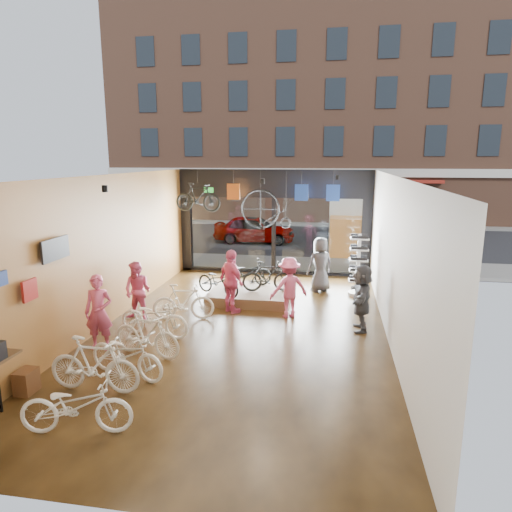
% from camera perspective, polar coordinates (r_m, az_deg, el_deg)
% --- Properties ---
extents(ground_plane, '(7.00, 12.00, 0.04)m').
position_cam_1_polar(ground_plane, '(11.44, -1.77, -9.50)').
color(ground_plane, black).
rests_on(ground_plane, ground).
extents(ceiling, '(7.00, 12.00, 0.04)m').
position_cam_1_polar(ceiling, '(10.64, -1.91, 10.10)').
color(ceiling, black).
rests_on(ceiling, ground).
extents(wall_left, '(0.04, 12.00, 3.80)m').
position_cam_1_polar(wall_left, '(12.07, -18.45, 0.54)').
color(wall_left, '#A36630').
rests_on(wall_left, ground).
extents(wall_right, '(0.04, 12.00, 3.80)m').
position_cam_1_polar(wall_right, '(10.76, 16.86, -0.72)').
color(wall_right, beige).
rests_on(wall_right, ground).
extents(wall_back, '(7.00, 0.04, 3.80)m').
position_cam_1_polar(wall_back, '(5.40, -14.96, -13.52)').
color(wall_back, beige).
rests_on(wall_back, ground).
extents(storefront, '(7.00, 0.26, 3.80)m').
position_cam_1_polar(storefront, '(16.72, 2.25, 4.24)').
color(storefront, black).
rests_on(storefront, ground).
extents(exit_sign, '(0.35, 0.06, 0.18)m').
position_cam_1_polar(exit_sign, '(16.95, -5.92, 8.21)').
color(exit_sign, '#198C26').
rests_on(exit_sign, storefront).
extents(street_road, '(30.00, 18.00, 0.02)m').
position_cam_1_polar(street_road, '(25.85, 4.80, 2.75)').
color(street_road, black).
rests_on(street_road, ground).
extents(sidewalk_near, '(30.00, 2.40, 0.12)m').
position_cam_1_polar(sidewalk_near, '(18.22, 2.69, -0.98)').
color(sidewalk_near, slate).
rests_on(sidewalk_near, ground).
extents(sidewalk_far, '(30.00, 2.00, 0.12)m').
position_cam_1_polar(sidewalk_far, '(29.79, 5.46, 4.12)').
color(sidewalk_far, slate).
rests_on(sidewalk_far, ground).
extents(opposite_building, '(26.00, 5.00, 14.00)m').
position_cam_1_polar(opposite_building, '(32.11, 6.07, 17.11)').
color(opposite_building, brown).
rests_on(opposite_building, ground).
extents(street_car, '(4.03, 1.62, 1.37)m').
position_cam_1_polar(street_car, '(23.03, -0.22, 3.39)').
color(street_car, gray).
rests_on(street_car, street_road).
extents(box_truck, '(2.13, 6.38, 2.51)m').
position_cam_1_polar(box_truck, '(21.64, 11.96, 4.08)').
color(box_truck, silver).
rests_on(box_truck, street_road).
extents(floor_bike_0, '(1.83, 0.92, 0.92)m').
position_cam_1_polar(floor_bike_0, '(7.91, -21.55, -17.02)').
color(floor_bike_0, silver).
rests_on(floor_bike_0, ground_plane).
extents(floor_bike_1, '(1.77, 0.53, 1.06)m').
position_cam_1_polar(floor_bike_1, '(9.01, -19.58, -12.65)').
color(floor_bike_1, silver).
rests_on(floor_bike_1, ground_plane).
extents(floor_bike_2, '(1.86, 1.10, 0.92)m').
position_cam_1_polar(floor_bike_2, '(9.42, -15.87, -11.73)').
color(floor_bike_2, silver).
rests_on(floor_bike_2, ground_plane).
extents(floor_bike_3, '(1.72, 0.87, 1.00)m').
position_cam_1_polar(floor_bike_3, '(10.19, -13.53, -9.49)').
color(floor_bike_3, silver).
rests_on(floor_bike_3, ground_plane).
extents(floor_bike_4, '(1.87, 0.89, 0.94)m').
position_cam_1_polar(floor_bike_4, '(11.25, -12.61, -7.50)').
color(floor_bike_4, silver).
rests_on(floor_bike_4, ground_plane).
extents(floor_bike_5, '(1.68, 0.80, 0.97)m').
position_cam_1_polar(floor_bike_5, '(12.23, -9.07, -5.68)').
color(floor_bike_5, silver).
rests_on(floor_bike_5, ground_plane).
extents(display_platform, '(2.40, 1.80, 0.30)m').
position_cam_1_polar(display_platform, '(13.77, -0.72, -4.94)').
color(display_platform, '#4D331C').
rests_on(display_platform, ground_plane).
extents(display_bike_left, '(1.63, 1.22, 0.82)m').
position_cam_1_polar(display_bike_left, '(13.27, -4.75, -3.14)').
color(display_bike_left, black).
rests_on(display_bike_left, display_platform).
extents(display_bike_mid, '(1.58, 0.75, 0.91)m').
position_cam_1_polar(display_bike_mid, '(13.55, 1.48, -2.57)').
color(display_bike_mid, black).
rests_on(display_bike_mid, display_platform).
extents(display_bike_right, '(1.66, 1.08, 0.83)m').
position_cam_1_polar(display_bike_right, '(14.11, -1.22, -2.15)').
color(display_bike_right, black).
rests_on(display_bike_right, display_platform).
extents(customer_0, '(0.67, 0.48, 1.71)m').
position_cam_1_polar(customer_0, '(10.74, -19.06, -6.68)').
color(customer_0, '#CC4C72').
rests_on(customer_0, ground_plane).
extents(customer_1, '(0.84, 0.70, 1.57)m').
position_cam_1_polar(customer_1, '(12.38, -14.58, -4.27)').
color(customer_1, '#CC4C72').
rests_on(customer_1, ground_plane).
extents(customer_2, '(1.05, 1.04, 1.78)m').
position_cam_1_polar(customer_2, '(12.52, -3.09, -3.20)').
color(customer_2, '#CC4C72').
rests_on(customer_2, ground_plane).
extents(customer_3, '(1.22, 1.02, 1.64)m').
position_cam_1_polar(customer_3, '(12.21, 4.15, -3.96)').
color(customer_3, '#CC4C72').
rests_on(customer_3, ground_plane).
extents(customer_4, '(1.02, 0.92, 1.75)m').
position_cam_1_polar(customer_4, '(14.65, 8.03, -1.07)').
color(customer_4, '#3F3F44').
rests_on(customer_4, ground_plane).
extents(customer_5, '(0.51, 1.55, 1.67)m').
position_cam_1_polar(customer_5, '(11.55, 13.05, -5.11)').
color(customer_5, '#3F3F44').
rests_on(customer_5, ground_plane).
extents(sunglasses_rack, '(0.69, 0.63, 1.93)m').
position_cam_1_polar(sunglasses_rack, '(14.42, 12.67, -1.10)').
color(sunglasses_rack, white).
rests_on(sunglasses_rack, ground_plane).
extents(wall_merch, '(0.40, 2.40, 2.60)m').
position_cam_1_polar(wall_merch, '(9.31, -27.54, -7.45)').
color(wall_merch, navy).
rests_on(wall_merch, wall_left).
extents(penny_farthing, '(1.59, 0.06, 1.28)m').
position_cam_1_polar(penny_farthing, '(15.09, 1.55, 5.69)').
color(penny_farthing, black).
rests_on(penny_farthing, ceiling).
extents(hung_bike, '(1.62, 0.64, 0.95)m').
position_cam_1_polar(hung_bike, '(15.33, -7.28, 7.29)').
color(hung_bike, black).
rests_on(hung_bike, ceiling).
extents(jersey_left, '(0.45, 0.03, 0.55)m').
position_cam_1_polar(jersey_left, '(16.04, -2.84, 8.03)').
color(jersey_left, '#CC5919').
rests_on(jersey_left, ceiling).
extents(jersey_mid, '(0.45, 0.03, 0.55)m').
position_cam_1_polar(jersey_mid, '(15.70, 5.70, 7.90)').
color(jersey_mid, '#1E3F99').
rests_on(jersey_mid, ceiling).
extents(jersey_right, '(0.45, 0.03, 0.55)m').
position_cam_1_polar(jersey_right, '(15.66, 9.60, 7.78)').
color(jersey_right, '#1E3F99').
rests_on(jersey_right, ceiling).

